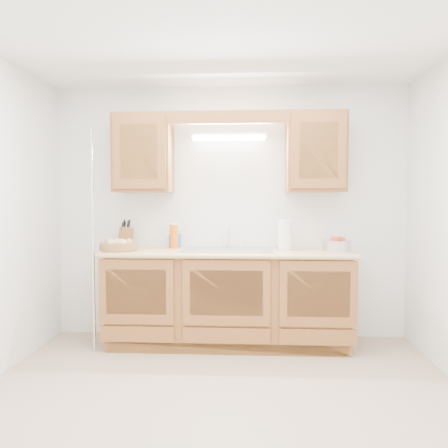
# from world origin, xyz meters

# --- Properties ---
(room) EXTENTS (3.52, 3.50, 2.50)m
(room) POSITION_xyz_m (0.00, 0.00, 1.25)
(room) COLOR tan
(room) RESTS_ON ground
(base_cabinets) EXTENTS (2.20, 0.60, 0.86)m
(base_cabinets) POSITION_xyz_m (0.00, 1.20, 0.44)
(base_cabinets) COLOR brown
(base_cabinets) RESTS_ON ground
(countertop) EXTENTS (2.30, 0.63, 0.04)m
(countertop) POSITION_xyz_m (0.00, 1.19, 0.88)
(countertop) COLOR tan
(countertop) RESTS_ON base_cabinets
(upper_cabinet_left) EXTENTS (0.55, 0.33, 0.75)m
(upper_cabinet_left) POSITION_xyz_m (-0.83, 1.33, 1.83)
(upper_cabinet_left) COLOR brown
(upper_cabinet_left) RESTS_ON room
(upper_cabinet_right) EXTENTS (0.55, 0.33, 0.75)m
(upper_cabinet_right) POSITION_xyz_m (0.83, 1.33, 1.83)
(upper_cabinet_right) COLOR brown
(upper_cabinet_right) RESTS_ON room
(valance) EXTENTS (2.20, 0.05, 0.12)m
(valance) POSITION_xyz_m (0.00, 1.19, 2.14)
(valance) COLOR brown
(valance) RESTS_ON room
(fluorescent_fixture) EXTENTS (0.76, 0.08, 0.08)m
(fluorescent_fixture) POSITION_xyz_m (0.00, 1.42, 2.00)
(fluorescent_fixture) COLOR white
(fluorescent_fixture) RESTS_ON room
(sink) EXTENTS (0.84, 0.46, 0.36)m
(sink) POSITION_xyz_m (0.00, 1.21, 0.83)
(sink) COLOR #9E9EA3
(sink) RESTS_ON countertop
(wire_shelf_pole) EXTENTS (0.03, 0.03, 2.00)m
(wire_shelf_pole) POSITION_xyz_m (-1.20, 0.94, 1.00)
(wire_shelf_pole) COLOR silver
(wire_shelf_pole) RESTS_ON ground
(outlet_plate) EXTENTS (0.08, 0.01, 0.12)m
(outlet_plate) POSITION_xyz_m (0.95, 1.49, 1.15)
(outlet_plate) COLOR white
(outlet_plate) RESTS_ON room
(fruit_basket) EXTENTS (0.43, 0.43, 0.11)m
(fruit_basket) POSITION_xyz_m (-1.03, 1.14, 0.95)
(fruit_basket) COLOR olive
(fruit_basket) RESTS_ON countertop
(knife_block) EXTENTS (0.13, 0.18, 0.29)m
(knife_block) POSITION_xyz_m (-1.03, 1.38, 1.00)
(knife_block) COLOR brown
(knife_block) RESTS_ON countertop
(orange_canister) EXTENTS (0.11, 0.11, 0.25)m
(orange_canister) POSITION_xyz_m (-0.54, 1.35, 1.02)
(orange_canister) COLOR #D55C0B
(orange_canister) RESTS_ON countertop
(soap_bottle) EXTENTS (0.12, 0.12, 0.20)m
(soap_bottle) POSITION_xyz_m (-0.54, 1.42, 1.00)
(soap_bottle) COLOR blue
(soap_bottle) RESTS_ON countertop
(sponge) EXTENTS (0.12, 0.08, 0.02)m
(sponge) POSITION_xyz_m (0.54, 1.44, 0.91)
(sponge) COLOR #CC333F
(sponge) RESTS_ON countertop
(paper_towel) EXTENTS (0.16, 0.16, 0.34)m
(paper_towel) POSITION_xyz_m (0.54, 1.27, 1.04)
(paper_towel) COLOR silver
(paper_towel) RESTS_ON countertop
(apple_bowl) EXTENTS (0.27, 0.27, 0.13)m
(apple_bowl) POSITION_xyz_m (1.02, 1.20, 0.96)
(apple_bowl) COLOR silver
(apple_bowl) RESTS_ON countertop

